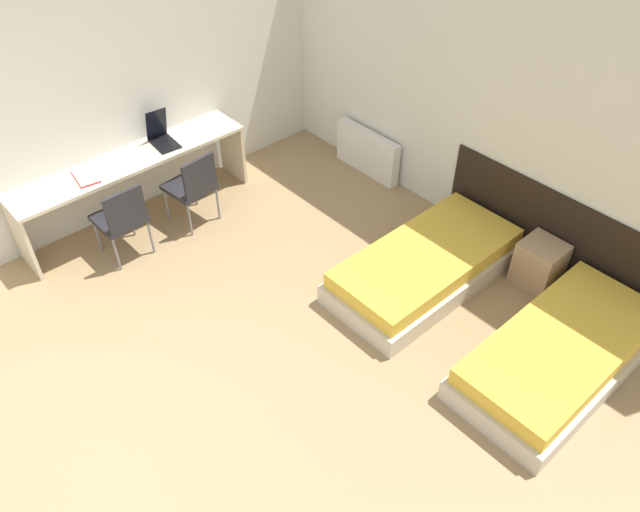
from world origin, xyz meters
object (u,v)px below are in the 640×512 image
at_px(bed_near_window, 426,266).
at_px(chair_near_laptop, 193,185).
at_px(bed_near_door, 560,354).
at_px(laptop, 162,136).
at_px(nightstand, 539,263).
at_px(chair_near_notebook, 121,217).

bearing_deg(bed_near_window, chair_near_laptop, -153.36).
xyz_separation_m(bed_near_door, laptop, (-4.21, -1.12, 0.65)).
bearing_deg(chair_near_laptop, bed_near_door, 10.68).
xyz_separation_m(bed_near_window, nightstand, (0.73, 0.79, 0.05)).
relative_size(bed_near_window, nightstand, 4.34).
relative_size(chair_near_notebook, laptop, 2.29).
relative_size(bed_near_window, bed_near_door, 1.00).
bearing_deg(laptop, nightstand, 33.55).
distance_m(bed_near_door, chair_near_notebook, 4.19).
height_order(bed_near_door, chair_near_laptop, chair_near_laptop).
bearing_deg(chair_near_laptop, nightstand, 26.61).
height_order(chair_near_laptop, laptop, laptop).
height_order(chair_near_laptop, chair_near_notebook, same).
bearing_deg(bed_near_door, chair_near_notebook, -152.28).
xyz_separation_m(bed_near_door, chair_near_notebook, (-3.70, -1.94, 0.31)).
relative_size(chair_near_laptop, chair_near_notebook, 1.00).
bearing_deg(chair_near_laptop, laptop, 173.07).
bearing_deg(bed_near_door, bed_near_window, 180.00).
bearing_deg(nightstand, bed_near_door, -47.49).
bearing_deg(chair_near_notebook, laptop, 120.66).
bearing_deg(chair_near_notebook, bed_near_door, 26.62).
xyz_separation_m(nightstand, laptop, (-3.48, -1.91, 0.60)).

